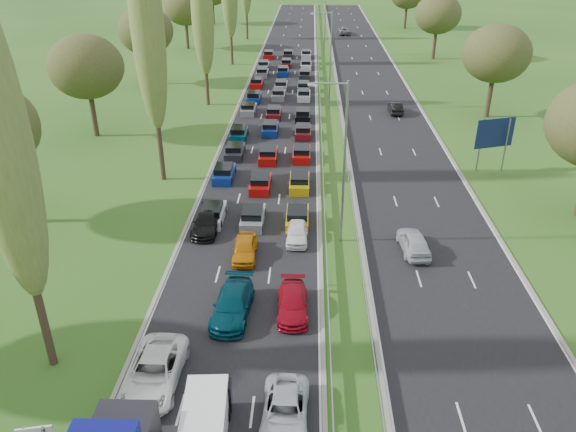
{
  "coord_description": "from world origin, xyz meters",
  "views": [
    {
      "loc": [
        2.02,
        6.29,
        20.79
      ],
      "look_at": [
        0.52,
        43.93,
        1.5
      ],
      "focal_mm": 35.0,
      "sensor_mm": 36.0,
      "label": 1
    }
  ],
  "objects_px": {
    "near_car_3": "(207,222)",
    "white_van_rear": "(205,425)",
    "direction_sign": "(495,135)",
    "near_car_2": "(154,372)"
  },
  "relations": [
    {
      "from": "near_car_3",
      "to": "white_van_rear",
      "type": "relative_size",
      "value": 0.96
    },
    {
      "from": "near_car_3",
      "to": "white_van_rear",
      "type": "height_order",
      "value": "white_van_rear"
    },
    {
      "from": "near_car_3",
      "to": "direction_sign",
      "type": "height_order",
      "value": "direction_sign"
    },
    {
      "from": "direction_sign",
      "to": "near_car_3",
      "type": "bearing_deg",
      "value": -152.51
    },
    {
      "from": "near_car_2",
      "to": "direction_sign",
      "type": "bearing_deg",
      "value": 50.61
    },
    {
      "from": "direction_sign",
      "to": "near_car_2",
      "type": "bearing_deg",
      "value": -130.25
    },
    {
      "from": "near_car_2",
      "to": "direction_sign",
      "type": "xyz_separation_m",
      "value": [
        25.03,
        29.56,
        2.77
      ]
    },
    {
      "from": "near_car_2",
      "to": "direction_sign",
      "type": "relative_size",
      "value": 1.07
    },
    {
      "from": "white_van_rear",
      "to": "direction_sign",
      "type": "distance_m",
      "value": 39.71
    },
    {
      "from": "near_car_2",
      "to": "near_car_3",
      "type": "distance_m",
      "value": 16.48
    }
  ]
}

